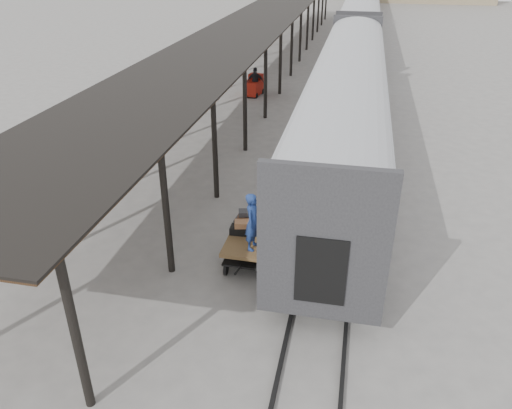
{
  "coord_description": "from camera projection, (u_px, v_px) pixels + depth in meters",
  "views": [
    {
      "loc": [
        3.66,
        -13.59,
        8.84
      ],
      "look_at": [
        0.92,
        -0.44,
        1.7
      ],
      "focal_mm": 35.0,
      "sensor_mm": 36.0,
      "label": 1
    }
  ],
  "objects": [
    {
      "name": "canopy",
      "position": [
        266.0,
        15.0,
        36.03
      ],
      "size": [
        4.9,
        64.3,
        4.15
      ],
      "color": "#422B19",
      "rests_on": "ground"
    },
    {
      "name": "train",
      "position": [
        360.0,
        19.0,
        43.92
      ],
      "size": [
        3.45,
        76.01,
        4.01
      ],
      "color": "silver",
      "rests_on": "ground"
    },
    {
      "name": "pedestrian",
      "position": [
        255.0,
        82.0,
        31.32
      ],
      "size": [
        1.13,
        0.59,
        1.85
      ],
      "primitive_type": "imported",
      "rotation": [
        0.0,
        0.0,
        3.27
      ],
      "color": "black",
      "rests_on": "ground"
    },
    {
      "name": "suitcase_stack",
      "position": [
        249.0,
        223.0,
        15.5
      ],
      "size": [
        1.27,
        1.09,
        0.58
      ],
      "rotation": [
        0.0,
        0.0,
        -0.01
      ],
      "color": "#343437",
      "rests_on": "baggage_cart"
    },
    {
      "name": "luggage_tug",
      "position": [
        254.0,
        86.0,
        31.77
      ],
      "size": [
        1.13,
        1.6,
        1.3
      ],
      "rotation": [
        0.0,
        0.0,
        -0.18
      ],
      "color": "maroon",
      "rests_on": "ground"
    },
    {
      "name": "ground",
      "position": [
        232.0,
        241.0,
        16.55
      ],
      "size": [
        160.0,
        160.0,
        0.0
      ],
      "primitive_type": "plane",
      "color": "slate",
      "rests_on": "ground"
    },
    {
      "name": "porter",
      "position": [
        253.0,
        222.0,
        14.2
      ],
      "size": [
        0.52,
        0.7,
        1.76
      ],
      "primitive_type": "imported",
      "rotation": [
        0.0,
        0.0,
        1.4
      ],
      "color": "navy",
      "rests_on": "baggage_cart"
    },
    {
      "name": "baggage_cart",
      "position": [
        250.0,
        241.0,
        15.32
      ],
      "size": [
        1.28,
        2.41,
        0.86
      ],
      "rotation": [
        0.0,
        0.0,
        -0.01
      ],
      "color": "brown",
      "rests_on": "ground"
    },
    {
      "name": "rails",
      "position": [
        358.0,
        49.0,
        45.34
      ],
      "size": [
        1.54,
        150.0,
        0.12
      ],
      "color": "black",
      "rests_on": "ground"
    }
  ]
}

